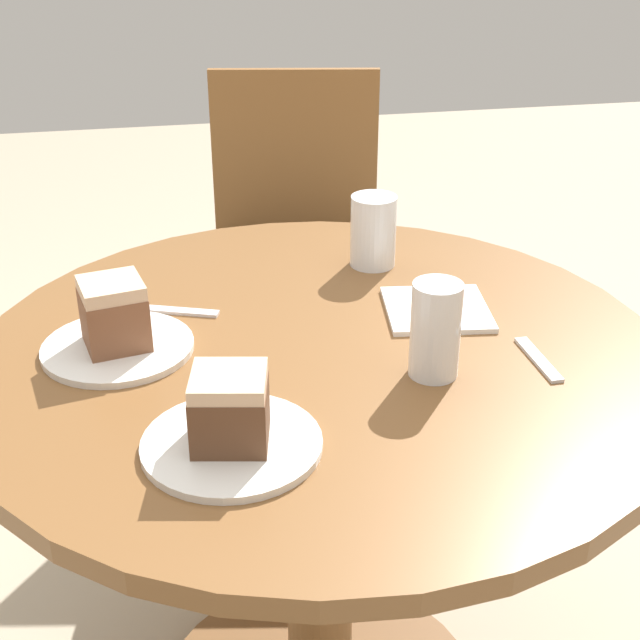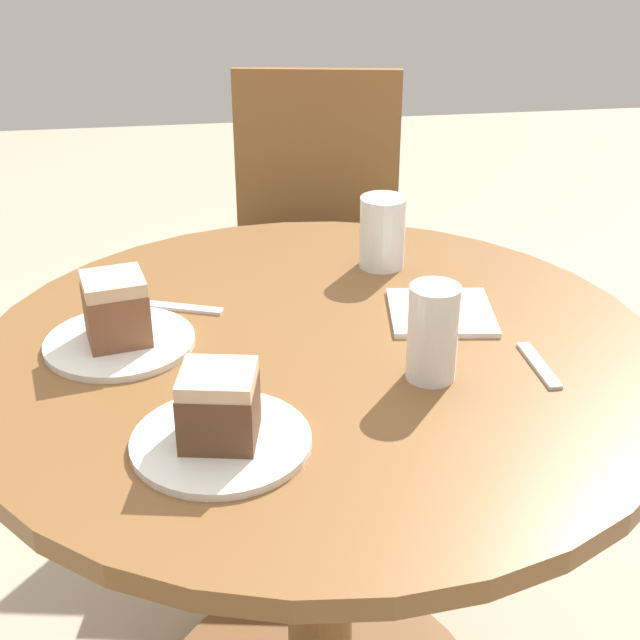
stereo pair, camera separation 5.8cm
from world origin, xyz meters
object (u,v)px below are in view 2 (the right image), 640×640
object	(u,v)px
plate_near	(120,342)
plate_far	(221,441)
glass_water	(432,337)
glass_lemonade	(382,235)
chair	(315,260)
cake_slice_far	(219,406)
cake_slice_near	(116,309)

from	to	relation	value
plate_near	plate_far	world-z (taller)	same
glass_water	glass_lemonade	bearing A→B (deg)	88.38
plate_near	chair	bearing A→B (deg)	64.61
chair	cake_slice_far	world-z (taller)	chair
plate_near	glass_lemonade	distance (m)	0.48
cake_slice_far	glass_lemonade	xyz separation A→B (m)	(0.29, 0.48, 0.00)
plate_far	cake_slice_near	bearing A→B (deg)	116.50
plate_far	cake_slice_far	xyz separation A→B (m)	(-0.00, -0.00, 0.05)
cake_slice_far	glass_lemonade	distance (m)	0.56
plate_far	cake_slice_far	world-z (taller)	cake_slice_far
chair	glass_lemonade	distance (m)	0.66
chair	glass_lemonade	bearing A→B (deg)	-76.59
cake_slice_near	glass_water	world-z (taller)	glass_water
plate_far	cake_slice_far	size ratio (longest dim) A/B	2.11
plate_far	glass_lemonade	xyz separation A→B (m)	(0.29, 0.48, 0.05)
cake_slice_near	glass_water	size ratio (longest dim) A/B	0.75
chair	plate_near	distance (m)	0.94
cake_slice_near	glass_lemonade	world-z (taller)	glass_lemonade
cake_slice_far	plate_far	bearing A→B (deg)	45.00
chair	glass_water	world-z (taller)	chair
chair	cake_slice_near	bearing A→B (deg)	-105.07
plate_near	glass_water	bearing A→B (deg)	-19.47
cake_slice_far	plate_near	bearing A→B (deg)	116.50
cake_slice_far	glass_lemonade	bearing A→B (deg)	59.04
glass_water	plate_near	bearing A→B (deg)	160.53
cake_slice_far	glass_water	size ratio (longest dim) A/B	0.76
plate_near	glass_water	size ratio (longest dim) A/B	1.60
chair	cake_slice_near	xyz separation A→B (m)	(-0.39, -0.82, 0.30)
glass_lemonade	glass_water	size ratio (longest dim) A/B	0.92
plate_far	cake_slice_far	bearing A→B (deg)	-135.00
cake_slice_near	glass_lemonade	xyz separation A→B (m)	(0.42, 0.22, -0.00)
plate_near	cake_slice_near	distance (m)	0.05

